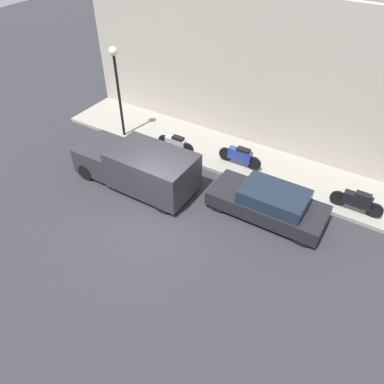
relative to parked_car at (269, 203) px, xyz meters
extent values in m
plane|color=#2D2D33|center=(-2.12, 3.62, -0.60)|extent=(60.00, 60.00, 0.00)
cube|color=gray|center=(2.68, 3.62, -0.53)|extent=(2.84, 15.54, 0.16)
cube|color=#B2A899|center=(4.26, 3.62, 2.67)|extent=(0.30, 15.54, 6.55)
cube|color=black|center=(0.00, 0.06, -0.14)|extent=(1.74, 4.26, 0.56)
cube|color=#192333|center=(0.00, -0.15, 0.39)|extent=(1.53, 2.34, 0.48)
cylinder|color=black|center=(-0.75, 1.70, -0.27)|extent=(0.20, 0.67, 0.67)
cylinder|color=black|center=(0.75, 1.70, -0.27)|extent=(0.20, 0.67, 0.67)
cylinder|color=black|center=(-0.75, -1.59, -0.27)|extent=(0.20, 0.67, 0.67)
cylinder|color=black|center=(0.75, -1.59, -0.27)|extent=(0.20, 0.67, 0.67)
cube|color=#2D2D33|center=(-0.99, 4.46, 0.35)|extent=(2.01, 3.28, 1.52)
cube|color=#2D2D33|center=(-0.99, 6.99, 0.12)|extent=(1.91, 1.77, 1.06)
cube|color=#192333|center=(-0.99, 7.25, 0.42)|extent=(1.71, 0.97, 0.43)
cylinder|color=black|center=(-1.87, 7.27, -0.26)|extent=(0.22, 0.69, 0.69)
cylinder|color=black|center=(-0.12, 7.27, -0.26)|extent=(0.22, 0.69, 0.69)
cylinder|color=black|center=(-1.87, 3.42, -0.26)|extent=(0.22, 0.69, 0.69)
cylinder|color=black|center=(-0.12, 3.42, -0.26)|extent=(0.22, 0.69, 0.69)
cube|color=#B7B7BF|center=(1.69, 5.18, -0.04)|extent=(0.30, 0.98, 0.36)
cube|color=black|center=(1.69, 5.05, 0.20)|extent=(0.27, 0.54, 0.12)
cylinder|color=black|center=(1.69, 5.84, -0.18)|extent=(0.10, 0.54, 0.54)
cylinder|color=black|center=(1.69, 4.53, -0.18)|extent=(0.10, 0.54, 0.54)
cube|color=black|center=(1.77, -2.72, 0.05)|extent=(0.30, 1.01, 0.48)
cube|color=black|center=(1.77, -2.86, 0.35)|extent=(0.27, 0.55, 0.12)
cylinder|color=black|center=(1.77, -2.07, -0.15)|extent=(0.10, 0.60, 0.60)
cylinder|color=black|center=(1.77, -3.37, -0.15)|extent=(0.10, 0.60, 0.60)
cube|color=navy|center=(2.15, 2.21, 0.05)|extent=(0.30, 1.03, 0.48)
cube|color=black|center=(2.15, 2.07, 0.35)|extent=(0.27, 0.56, 0.12)
cylinder|color=black|center=(2.15, 2.88, -0.14)|extent=(0.10, 0.61, 0.61)
cylinder|color=black|center=(2.15, 1.55, -0.14)|extent=(0.10, 0.61, 0.61)
cylinder|color=black|center=(1.48, 8.03, 1.49)|extent=(0.12, 0.12, 3.88)
sphere|color=silver|center=(1.48, 8.03, 3.55)|extent=(0.40, 0.40, 0.40)
camera|label=1|loc=(-10.11, -2.93, 9.04)|focal=35.00mm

